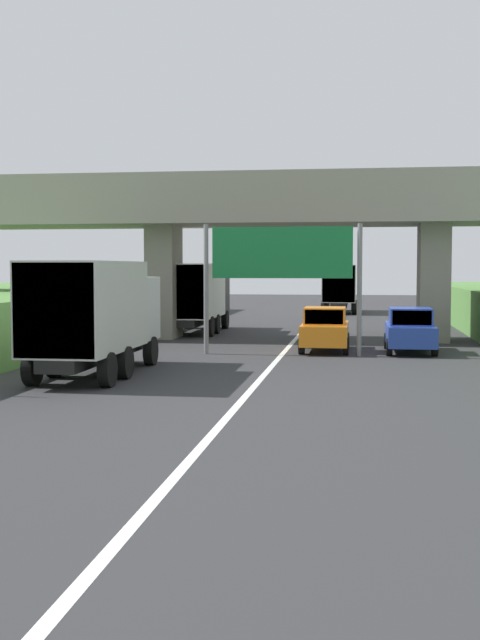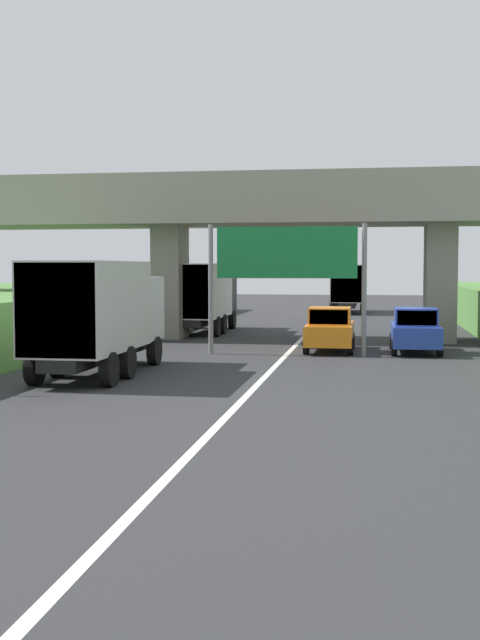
% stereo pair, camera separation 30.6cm
% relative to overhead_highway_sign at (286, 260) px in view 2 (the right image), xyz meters
% --- Properties ---
extents(lane_centre_stripe, '(0.20, 102.31, 0.01)m').
position_rel_overhead_highway_sign_xyz_m(lane_centre_stripe, '(0.00, -1.08, -3.53)').
color(lane_centre_stripe, white).
rests_on(lane_centre_stripe, ground).
extents(overpass_bridge, '(40.00, 4.80, 7.36)m').
position_rel_overhead_highway_sign_xyz_m(overpass_bridge, '(0.00, 6.70, 1.96)').
color(overpass_bridge, gray).
rests_on(overpass_bridge, ground).
extents(overhead_highway_sign, '(5.88, 0.18, 4.86)m').
position_rel_overhead_highway_sign_xyz_m(overhead_highway_sign, '(0.00, 0.00, 0.00)').
color(overhead_highway_sign, slate).
rests_on(overhead_highway_sign, ground).
extents(truck_black, '(2.44, 7.30, 3.44)m').
position_rel_overhead_highway_sign_xyz_m(truck_black, '(-5.17, 9.87, -1.60)').
color(truck_black, black).
rests_on(truck_black, ground).
extents(truck_yellow, '(2.44, 7.30, 3.44)m').
position_rel_overhead_highway_sign_xyz_m(truck_yellow, '(1.49, 29.02, -1.60)').
color(truck_yellow, black).
rests_on(truck_yellow, ground).
extents(truck_silver, '(2.44, 7.30, 3.44)m').
position_rel_overhead_highway_sign_xyz_m(truck_silver, '(-5.00, -6.57, -1.60)').
color(truck_silver, black).
rests_on(truck_silver, ground).
extents(car_blue, '(1.86, 4.10, 1.72)m').
position_rel_overhead_highway_sign_xyz_m(car_blue, '(4.78, 1.58, -2.68)').
color(car_blue, '#233D9E').
rests_on(car_blue, ground).
extents(car_orange, '(1.86, 4.10, 1.72)m').
position_rel_overhead_highway_sign_xyz_m(car_orange, '(1.54, 1.61, -2.68)').
color(car_orange, orange).
rests_on(car_orange, ground).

